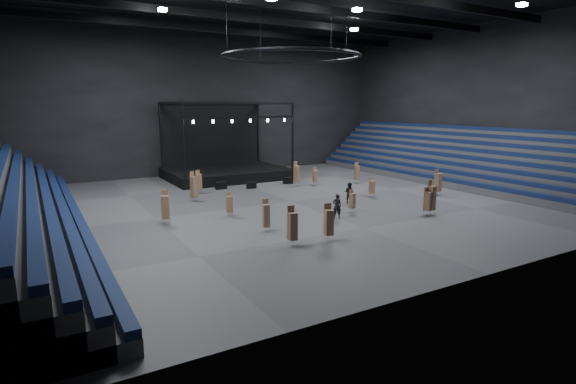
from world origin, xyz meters
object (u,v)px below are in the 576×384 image
chair_stack_4 (229,204)px  chair_stack_7 (199,181)px  chair_stack_1 (431,197)px  chair_stack_12 (352,200)px  chair_stack_11 (428,201)px  chair_stack_14 (357,172)px  flight_case_mid (251,185)px  chair_stack_2 (292,226)px  crew_member (349,193)px  chair_stack_3 (266,215)px  chair_stack_6 (297,174)px  chair_stack_5 (372,187)px  stage (224,166)px  flight_case_right (288,180)px  chair_stack_9 (315,176)px  chair_stack_0 (438,182)px  chair_stack_8 (194,186)px  man_center (337,206)px  chair_stack_13 (329,222)px  chair_stack_10 (165,206)px  flight_case_left (221,185)px

chair_stack_4 → chair_stack_7: chair_stack_7 is taller
chair_stack_1 → chair_stack_12: size_ratio=1.51×
chair_stack_11 → chair_stack_14: (4.77, 15.07, -0.02)m
flight_case_mid → chair_stack_2: 20.53m
chair_stack_14 → crew_member: 10.87m
chair_stack_3 → chair_stack_6: bearing=63.5°
chair_stack_4 → chair_stack_6: 14.84m
chair_stack_5 → chair_stack_12: chair_stack_12 is taller
stage → flight_case_right: bearing=-59.2°
crew_member → chair_stack_9: bearing=-38.0°
chair_stack_4 → chair_stack_9: bearing=37.3°
chair_stack_12 → chair_stack_11: bearing=-53.6°
chair_stack_0 → chair_stack_6: size_ratio=0.97×
chair_stack_7 → chair_stack_0: bearing=-40.5°
chair_stack_0 → chair_stack_8: size_ratio=0.94×
crew_member → chair_stack_7: bearing=19.5°
chair_stack_5 → crew_member: crew_member is taller
flight_case_right → chair_stack_9: 3.28m
chair_stack_5 → chair_stack_7: 17.31m
stage → chair_stack_5: bearing=-66.5°
chair_stack_5 → crew_member: size_ratio=0.99×
chair_stack_14 → chair_stack_8: bearing=-165.9°
man_center → chair_stack_7: bearing=-43.4°
chair_stack_13 → chair_stack_4: bearing=120.2°
chair_stack_7 → chair_stack_12: bearing=-67.0°
chair_stack_10 → chair_stack_3: bearing=-24.5°
chair_stack_4 → chair_stack_13: 9.89m
chair_stack_12 → chair_stack_10: bearing=152.7°
chair_stack_2 → chair_stack_4: size_ratio=1.31×
chair_stack_8 → crew_member: (12.12, -7.78, -0.47)m
chair_stack_12 → chair_stack_0: bearing=-5.8°
chair_stack_6 → chair_stack_12: bearing=-109.3°
chair_stack_10 → man_center: size_ratio=1.36×
chair_stack_6 → chair_stack_10: size_ratio=1.03×
chair_stack_5 → chair_stack_13: size_ratio=0.74×
chair_stack_3 → chair_stack_5: chair_stack_3 is taller
chair_stack_3 → chair_stack_10: size_ratio=0.89×
chair_stack_2 → chair_stack_13: bearing=-3.5°
chair_stack_5 → chair_stack_6: (-3.36, 8.65, 0.40)m
chair_stack_4 → chair_stack_8: size_ratio=0.71×
flight_case_left → chair_stack_7: 3.21m
chair_stack_0 → chair_stack_3: bearing=-176.9°
chair_stack_4 → crew_member: bearing=2.3°
chair_stack_0 → crew_member: 9.80m
chair_stack_14 → crew_member: chair_stack_14 is taller
flight_case_mid → chair_stack_9: chair_stack_9 is taller
chair_stack_10 → chair_stack_4: bearing=17.6°
chair_stack_12 → chair_stack_4: bearing=146.5°
chair_stack_4 → chair_stack_14: (18.82, 7.36, 0.16)m
stage → flight_case_left: stage is taller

